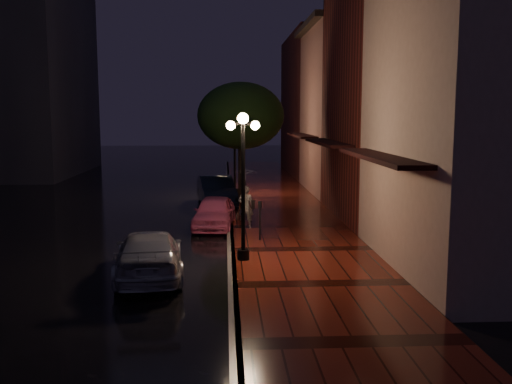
% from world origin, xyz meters
% --- Properties ---
extents(ground, '(120.00, 120.00, 0.00)m').
position_xyz_m(ground, '(0.00, 0.00, 0.00)').
color(ground, black).
rests_on(ground, ground).
extents(sidewalk, '(4.50, 60.00, 0.15)m').
position_xyz_m(sidewalk, '(2.25, 0.00, 0.07)').
color(sidewalk, '#45140C').
rests_on(sidewalk, ground).
extents(curb, '(0.25, 60.00, 0.15)m').
position_xyz_m(curb, '(0.00, 0.00, 0.07)').
color(curb, '#595451').
rests_on(curb, ground).
extents(storefront_near, '(5.00, 8.00, 8.50)m').
position_xyz_m(storefront_near, '(7.00, -6.00, 4.25)').
color(storefront_near, gray).
rests_on(storefront_near, ground).
extents(storefront_mid, '(5.00, 8.00, 11.00)m').
position_xyz_m(storefront_mid, '(7.00, 2.00, 5.50)').
color(storefront_mid, '#511914').
rests_on(storefront_mid, ground).
extents(storefront_far, '(5.00, 8.00, 9.00)m').
position_xyz_m(storefront_far, '(7.00, 10.00, 4.50)').
color(storefront_far, '#8C5951').
rests_on(storefront_far, ground).
extents(storefront_extra, '(5.00, 12.00, 10.00)m').
position_xyz_m(storefront_extra, '(7.00, 20.00, 5.00)').
color(storefront_extra, '#511914').
rests_on(storefront_extra, ground).
extents(streetlamp_near, '(0.96, 0.36, 4.31)m').
position_xyz_m(streetlamp_near, '(0.35, -5.00, 2.60)').
color(streetlamp_near, black).
rests_on(streetlamp_near, sidewalk).
extents(streetlamp_far, '(0.96, 0.36, 4.31)m').
position_xyz_m(streetlamp_far, '(0.35, 9.00, 2.60)').
color(streetlamp_far, black).
rests_on(streetlamp_far, sidewalk).
extents(street_tree, '(4.16, 4.16, 5.80)m').
position_xyz_m(street_tree, '(0.61, 5.99, 4.24)').
color(street_tree, black).
rests_on(street_tree, sidewalk).
extents(pink_car, '(1.83, 3.81, 1.26)m').
position_xyz_m(pink_car, '(-0.60, 0.51, 0.63)').
color(pink_car, '#E96091').
rests_on(pink_car, ground).
extents(navy_car, '(2.12, 4.59, 1.46)m').
position_xyz_m(navy_car, '(-0.60, 5.89, 0.73)').
color(navy_car, black).
rests_on(navy_car, ground).
extents(silver_car, '(2.26, 4.57, 1.28)m').
position_xyz_m(silver_car, '(-2.26, -6.20, 0.64)').
color(silver_car, '#9D9DA4').
rests_on(silver_car, ground).
extents(woman_with_umbrella, '(0.94, 0.95, 2.25)m').
position_xyz_m(woman_with_umbrella, '(0.60, -0.23, 1.64)').
color(woman_with_umbrella, silver).
rests_on(woman_with_umbrella, sidewalk).
extents(parking_meter, '(0.15, 0.14, 1.34)m').
position_xyz_m(parking_meter, '(1.00, -2.38, 0.96)').
color(parking_meter, black).
rests_on(parking_meter, sidewalk).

